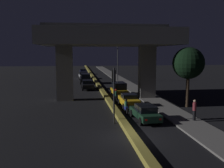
# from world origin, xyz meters

# --- Properties ---
(ground_plane) EXTENTS (200.00, 200.00, 0.00)m
(ground_plane) POSITION_xyz_m (0.00, 0.00, 0.00)
(ground_plane) COLOR black
(median_divider) EXTENTS (0.61, 126.00, 0.39)m
(median_divider) POSITION_xyz_m (0.00, 35.00, 0.19)
(median_divider) COLOR olive
(median_divider) RESTS_ON ground_plane
(sidewalk_right) EXTENTS (2.79, 126.00, 0.14)m
(sidewalk_right) POSITION_xyz_m (5.53, 28.00, 0.07)
(sidewalk_right) COLOR #5B5956
(sidewalk_right) RESTS_ON ground_plane
(elevated_overpass) EXTENTS (16.00, 12.66, 9.51)m
(elevated_overpass) POSITION_xyz_m (0.00, 15.33, 7.31)
(elevated_overpass) COLOR gray
(elevated_overpass) RESTS_ON ground_plane
(traffic_light_left_of_median) EXTENTS (0.30, 0.49, 4.69)m
(traffic_light_left_of_median) POSITION_xyz_m (-0.71, 3.83, 3.20)
(traffic_light_left_of_median) COLOR black
(traffic_light_left_of_median) RESTS_ON ground_plane
(street_lamp) EXTENTS (2.07, 0.32, 7.66)m
(street_lamp) POSITION_xyz_m (4.25, 35.23, 4.53)
(street_lamp) COLOR #2D2D30
(street_lamp) RESTS_ON ground_plane
(car_dark_green_lead) EXTENTS (1.99, 4.50, 1.42)m
(car_dark_green_lead) POSITION_xyz_m (2.11, 4.26, 0.74)
(car_dark_green_lead) COLOR black
(car_dark_green_lead) RESTS_ON ground_plane
(car_taxi_yellow_second) EXTENTS (1.87, 4.21, 1.47)m
(car_taxi_yellow_second) POSITION_xyz_m (1.85, 10.17, 0.76)
(car_taxi_yellow_second) COLOR gold
(car_taxi_yellow_second) RESTS_ON ground_plane
(car_taxi_yellow_third) EXTENTS (2.09, 4.04, 1.83)m
(car_taxi_yellow_third) POSITION_xyz_m (2.04, 17.98, 0.96)
(car_taxi_yellow_third) COLOR gold
(car_taxi_yellow_third) RESTS_ON ground_plane
(car_black_lead_oncoming) EXTENTS (2.01, 4.74, 1.49)m
(car_black_lead_oncoming) POSITION_xyz_m (-2.01, 24.70, 0.74)
(car_black_lead_oncoming) COLOR black
(car_black_lead_oncoming) RESTS_ON ground_plane
(car_black_second_oncoming) EXTENTS (2.11, 4.72, 1.90)m
(car_black_second_oncoming) POSITION_xyz_m (-2.11, 32.79, 1.01)
(car_black_second_oncoming) COLOR black
(car_black_second_oncoming) RESTS_ON ground_plane
(car_white_third_oncoming) EXTENTS (2.15, 4.62, 1.55)m
(car_white_third_oncoming) POSITION_xyz_m (-2.31, 41.88, 0.81)
(car_white_third_oncoming) COLOR silver
(car_white_third_oncoming) RESTS_ON ground_plane
(car_dark_blue_fourth_oncoming) EXTENTS (1.98, 4.18, 1.46)m
(car_dark_blue_fourth_oncoming) POSITION_xyz_m (-2.06, 54.23, 0.76)
(car_dark_blue_fourth_oncoming) COLOR #141938
(car_dark_blue_fourth_oncoming) RESTS_ON ground_plane
(motorcycle_blue_filtering_near) EXTENTS (0.32, 1.83, 1.41)m
(motorcycle_blue_filtering_near) POSITION_xyz_m (1.00, 7.35, 0.60)
(motorcycle_blue_filtering_near) COLOR black
(motorcycle_blue_filtering_near) RESTS_ON ground_plane
(motorcycle_black_filtering_mid) EXTENTS (0.32, 1.92, 1.48)m
(motorcycle_black_filtering_mid) POSITION_xyz_m (0.96, 13.93, 0.63)
(motorcycle_black_filtering_mid) COLOR black
(motorcycle_black_filtering_mid) RESTS_ON ground_plane
(pedestrian_on_sidewalk) EXTENTS (0.31, 0.31, 1.79)m
(pedestrian_on_sidewalk) POSITION_xyz_m (6.21, 3.33, 1.06)
(pedestrian_on_sidewalk) COLOR black
(pedestrian_on_sidewalk) RESTS_ON sidewalk_right
(roadside_tree_kerbside_near) EXTENTS (3.43, 3.43, 6.52)m
(roadside_tree_kerbside_near) POSITION_xyz_m (8.18, 9.33, 4.77)
(roadside_tree_kerbside_near) COLOR #38281C
(roadside_tree_kerbside_near) RESTS_ON ground_plane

